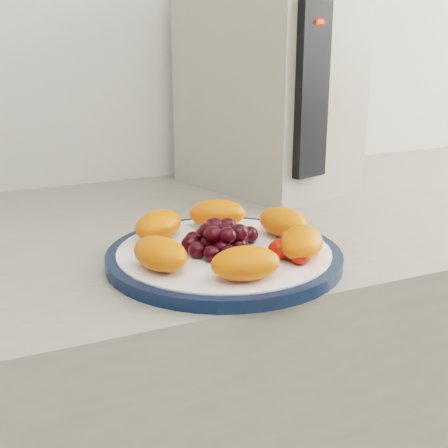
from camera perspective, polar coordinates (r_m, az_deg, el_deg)
name	(u,v)px	position (r m, az deg, el deg)	size (l,w,h in m)	color
plate_rim	(224,257)	(0.76, 0.00, -3.05)	(0.29, 0.29, 0.01)	#0A1933
plate_face	(224,256)	(0.76, 0.00, -2.98)	(0.26, 0.26, 0.02)	white
appliance_body	(267,86)	(1.11, 3.98, 12.48)	(0.20, 0.28, 0.35)	#A7A391
appliance_panel	(311,92)	(0.97, 7.95, 11.90)	(0.06, 0.02, 0.26)	black
appliance_led	(320,22)	(0.96, 8.74, 17.82)	(0.01, 0.01, 0.01)	#FF0C05
fruit_plate	(229,236)	(0.75, 0.47, -1.13)	(0.25, 0.25, 0.04)	#FF4C0F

